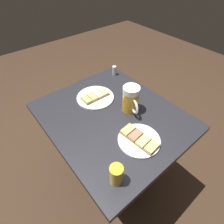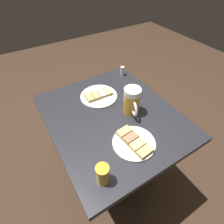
{
  "view_description": "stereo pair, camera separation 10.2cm",
  "coord_description": "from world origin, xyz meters",
  "views": [
    {
      "loc": [
        -0.47,
        -0.57,
        1.47
      ],
      "look_at": [
        0.0,
        0.0,
        0.76
      ],
      "focal_mm": 28.31,
      "sensor_mm": 36.0,
      "label": 1
    },
    {
      "loc": [
        -0.38,
        -0.63,
        1.47
      ],
      "look_at": [
        0.0,
        0.0,
        0.76
      ],
      "focal_mm": 28.31,
      "sensor_mm": 36.0,
      "label": 2
    }
  ],
  "objects": [
    {
      "name": "beer_glass_small",
      "position": [
        -0.24,
        -0.32,
        0.79
      ],
      "size": [
        0.06,
        0.06,
        0.1
      ],
      "primitive_type": "cylinder",
      "color": "gold",
      "rests_on": "cafe_table"
    },
    {
      "name": "salt_shaker",
      "position": [
        0.29,
        0.33,
        0.78
      ],
      "size": [
        0.03,
        0.03,
        0.07
      ],
      "primitive_type": "cylinder",
      "color": "silver",
      "rests_on": "cafe_table"
    },
    {
      "name": "cafe_table",
      "position": [
        0.0,
        0.0,
        0.59
      ],
      "size": [
        0.71,
        0.84,
        0.74
      ],
      "color": "black",
      "rests_on": "ground_plane"
    },
    {
      "name": "beer_mug",
      "position": [
        0.11,
        -0.04,
        0.82
      ],
      "size": [
        0.1,
        0.15,
        0.16
      ],
      "color": "gold",
      "rests_on": "cafe_table"
    },
    {
      "name": "plate_far",
      "position": [
        -0.01,
        -0.23,
        0.75
      ],
      "size": [
        0.22,
        0.22,
        0.03
      ],
      "color": "white",
      "rests_on": "cafe_table"
    },
    {
      "name": "plate_near",
      "position": [
        0.01,
        0.19,
        0.75
      ],
      "size": [
        0.24,
        0.24,
        0.03
      ],
      "color": "white",
      "rests_on": "cafe_table"
    },
    {
      "name": "ground_plane",
      "position": [
        0.0,
        0.0,
        0.0
      ],
      "size": [
        6.0,
        6.0,
        0.0
      ],
      "primitive_type": "plane",
      "color": "#382619"
    }
  ]
}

